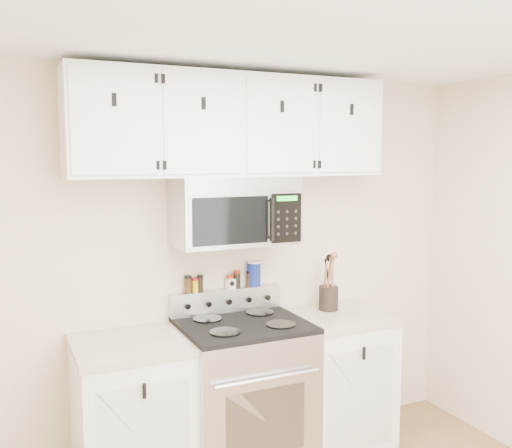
# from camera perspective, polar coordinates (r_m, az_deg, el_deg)

# --- Properties ---
(back_wall) EXTENTS (3.50, 0.01, 2.50)m
(back_wall) POSITION_cam_1_polar(r_m,az_deg,el_deg) (3.76, -3.22, -4.16)
(back_wall) COLOR beige
(back_wall) RESTS_ON floor
(ceiling) EXTENTS (3.50, 3.50, 0.01)m
(ceiling) POSITION_cam_1_polar(r_m,az_deg,el_deg) (2.23, 14.30, 20.41)
(ceiling) COLOR white
(ceiling) RESTS_ON back_wall
(range) EXTENTS (0.76, 0.65, 1.10)m
(range) POSITION_cam_1_polar(r_m,az_deg,el_deg) (3.71, -1.27, -16.69)
(range) COLOR #B7B7BA
(range) RESTS_ON floor
(base_cabinet_left) EXTENTS (0.64, 0.62, 0.92)m
(base_cabinet_left) POSITION_cam_1_polar(r_m,az_deg,el_deg) (3.55, -12.27, -18.43)
(base_cabinet_left) COLOR white
(base_cabinet_left) RESTS_ON floor
(base_cabinet_right) EXTENTS (0.64, 0.62, 0.92)m
(base_cabinet_right) POSITION_cam_1_polar(r_m,az_deg,el_deg) (4.04, 7.95, -15.14)
(base_cabinet_right) COLOR white
(base_cabinet_right) RESTS_ON floor
(microwave) EXTENTS (0.76, 0.44, 0.42)m
(microwave) POSITION_cam_1_polar(r_m,az_deg,el_deg) (3.54, -2.13, 1.36)
(microwave) COLOR #9E9EA3
(microwave) RESTS_ON back_wall
(upper_cabinets) EXTENTS (2.00, 0.35, 0.62)m
(upper_cabinets) POSITION_cam_1_polar(r_m,az_deg,el_deg) (3.55, -2.33, 9.79)
(upper_cabinets) COLOR white
(upper_cabinets) RESTS_ON back_wall
(utensil_crock) EXTENTS (0.13, 0.13, 0.38)m
(utensil_crock) POSITION_cam_1_polar(r_m,az_deg,el_deg) (3.95, 7.26, -7.16)
(utensil_crock) COLOR black
(utensil_crock) RESTS_ON base_cabinet_right
(kitchen_timer) EXTENTS (0.06, 0.05, 0.06)m
(kitchen_timer) POSITION_cam_1_polar(r_m,az_deg,el_deg) (3.77, -2.56, -5.98)
(kitchen_timer) COLOR white
(kitchen_timer) RESTS_ON range
(salt_canister) EXTENTS (0.09, 0.09, 0.17)m
(salt_canister) POSITION_cam_1_polar(r_m,az_deg,el_deg) (3.82, -0.22, -4.98)
(salt_canister) COLOR navy
(salt_canister) RESTS_ON range
(spice_jar_0) EXTENTS (0.05, 0.05, 0.11)m
(spice_jar_0) POSITION_cam_1_polar(r_m,az_deg,el_deg) (3.67, -6.82, -6.00)
(spice_jar_0) COLOR #442C10
(spice_jar_0) RESTS_ON range
(spice_jar_1) EXTENTS (0.04, 0.04, 0.09)m
(spice_jar_1) POSITION_cam_1_polar(r_m,az_deg,el_deg) (3.68, -6.10, -6.06)
(spice_jar_1) COLOR gold
(spice_jar_1) RESTS_ON range
(spice_jar_2) EXTENTS (0.04, 0.04, 0.11)m
(spice_jar_2) POSITION_cam_1_polar(r_m,az_deg,el_deg) (3.69, -5.59, -5.90)
(spice_jar_2) COLOR black
(spice_jar_2) RESTS_ON range
(spice_jar_3) EXTENTS (0.04, 0.04, 0.09)m
(spice_jar_3) POSITION_cam_1_polar(r_m,az_deg,el_deg) (3.76, -2.64, -5.78)
(spice_jar_3) COLOR orange
(spice_jar_3) RESTS_ON range
(spice_jar_4) EXTENTS (0.05, 0.05, 0.11)m
(spice_jar_4) POSITION_cam_1_polar(r_m,az_deg,el_deg) (3.78, -1.91, -5.53)
(spice_jar_4) COLOR black
(spice_jar_4) RESTS_ON range
(spice_jar_5) EXTENTS (0.04, 0.04, 0.10)m
(spice_jar_5) POSITION_cam_1_polar(r_m,az_deg,el_deg) (3.82, -0.62, -5.49)
(spice_jar_5) COLOR #462610
(spice_jar_5) RESTS_ON range
(spice_jar_6) EXTENTS (0.04, 0.04, 0.10)m
(spice_jar_6) POSITION_cam_1_polar(r_m,az_deg,el_deg) (3.84, 0.11, -5.42)
(spice_jar_6) COLOR yellow
(spice_jar_6) RESTS_ON range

